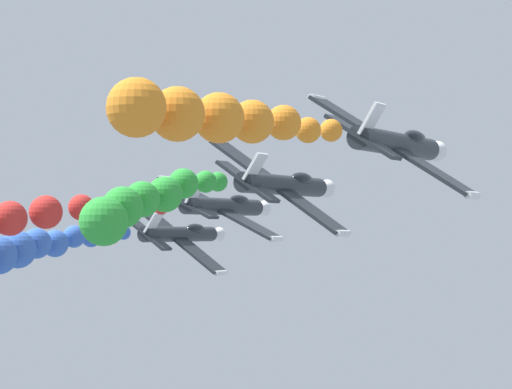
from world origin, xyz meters
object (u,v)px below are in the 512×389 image
airplane_lead (180,234)px  airplane_left_outer (398,144)px  airplane_left_inner (224,206)px  airplane_right_inner (284,185)px

airplane_lead → airplane_left_outer: size_ratio=1.00×
airplane_left_inner → airplane_left_outer: size_ratio=1.00×
airplane_left_inner → airplane_right_inner: airplane_right_inner is taller
airplane_lead → airplane_left_outer: 31.57m
airplane_lead → airplane_left_inner: (7.16, -6.05, 1.81)m
airplane_right_inner → airplane_left_inner: bearing=136.2°
airplane_lead → airplane_right_inner: (15.84, -14.35, 2.76)m
airplane_right_inner → airplane_left_outer: (8.67, -5.06, 1.62)m
airplane_right_inner → airplane_left_outer: airplane_left_outer is taller
airplane_left_inner → airplane_right_inner: size_ratio=1.00×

